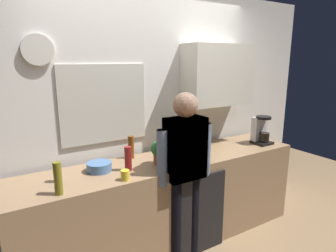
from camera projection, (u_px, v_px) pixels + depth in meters
kitchen_counter at (167, 201)px, 2.97m from camera, size 2.96×0.64×0.90m
dishwasher_panel at (201, 215)px, 2.79m from camera, size 0.56×0.02×0.81m
back_wall_assembly at (156, 108)px, 3.15m from camera, size 4.56×0.42×2.60m
coffee_maker at (261, 131)px, 3.40m from camera, size 0.20×0.20×0.33m
bottle_amber_beer at (131, 147)px, 2.89m from camera, size 0.06×0.06×0.23m
bottle_red_vinegar at (128, 159)px, 2.57m from camera, size 0.06×0.06×0.22m
bottle_clear_soda at (204, 144)px, 2.90m from camera, size 0.09×0.09×0.28m
bottle_olive_oil at (58, 178)px, 2.11m from camera, size 0.06×0.06×0.25m
bottle_green_wine at (186, 136)px, 3.17m from camera, size 0.07×0.07×0.30m
cup_yellow_cup at (125, 175)px, 2.38m from camera, size 0.07×0.07×0.08m
mixing_bowl at (99, 167)px, 2.57m from camera, size 0.22×0.22×0.08m
potted_plant at (159, 151)px, 2.72m from camera, size 0.15×0.15×0.23m
dish_soap at (58, 173)px, 2.33m from camera, size 0.06×0.06×0.18m
person_at_sink at (185, 164)px, 2.61m from camera, size 0.57×0.22×1.60m
person_guest at (185, 164)px, 2.61m from camera, size 0.57×0.22×1.60m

